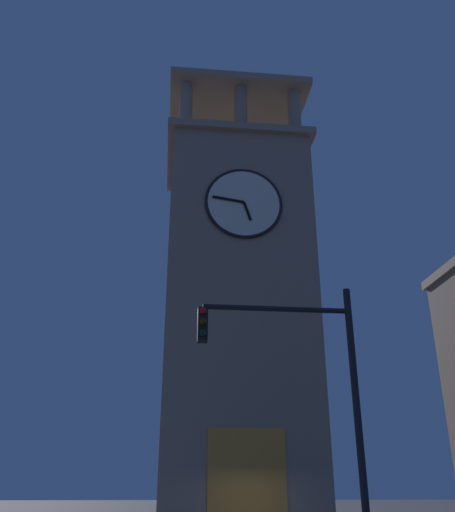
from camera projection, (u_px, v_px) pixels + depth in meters
The scene contains 2 objects.
clocktower at pixel (236, 311), 28.10m from camera, with size 7.71×6.93×24.80m.
traffic_signal_near at pixel (305, 376), 11.93m from camera, with size 3.52×0.41×5.89m.
Camera 1 is at (3.33, 21.08, 1.57)m, focal length 38.85 mm.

